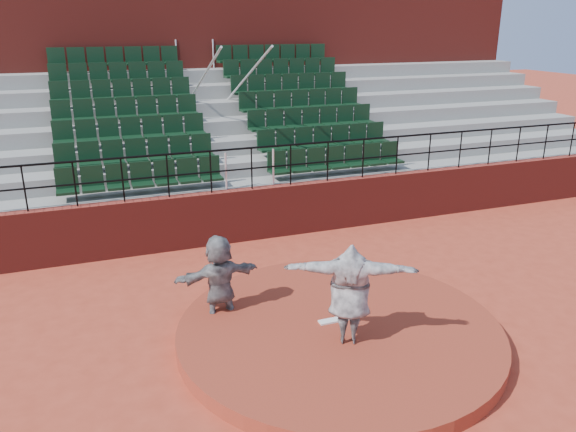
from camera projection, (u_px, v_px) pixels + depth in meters
name	position (u px, v px, depth m)	size (l,w,h in m)	color
ground	(339.00, 338.00, 9.62)	(90.00, 90.00, 0.00)	#B03E27
pitchers_mound	(339.00, 331.00, 9.58)	(5.50, 5.50, 0.25)	maroon
pitching_rubber	(336.00, 320.00, 9.67)	(0.60, 0.15, 0.03)	white
boundary_wall	(253.00, 214.00, 13.84)	(24.00, 0.30, 1.30)	maroon
wall_railing	(251.00, 159.00, 13.39)	(24.04, 0.05, 1.03)	black
seating_deck	(217.00, 152.00, 16.80)	(24.00, 5.97, 4.63)	gray
press_box_facade	(187.00, 70.00, 19.62)	(24.00, 3.00, 7.10)	maroon
pitcher	(350.00, 294.00, 8.80)	(2.06, 0.56, 1.68)	black
fielder	(219.00, 280.00, 9.86)	(1.54, 0.49, 1.66)	black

